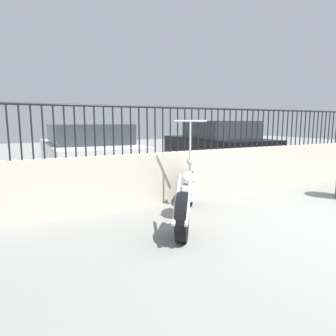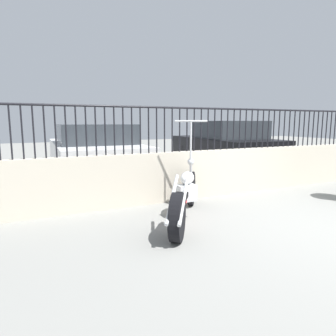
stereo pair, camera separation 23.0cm
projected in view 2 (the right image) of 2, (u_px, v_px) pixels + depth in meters
ground_plane at (331, 229)px, 3.99m from camera, size 40.00×40.00×0.00m
low_wall at (229, 172)px, 5.91m from camera, size 9.20×0.18×0.89m
fence_railing at (231, 123)px, 5.76m from camera, size 9.20×0.04×0.79m
motorcycle_red at (185, 197)px, 4.21m from camera, size 1.41×1.87×1.45m
car_white at (94, 152)px, 7.28m from camera, size 1.94×4.28×1.36m
car_black at (225, 144)px, 9.35m from camera, size 2.07×4.11×1.44m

